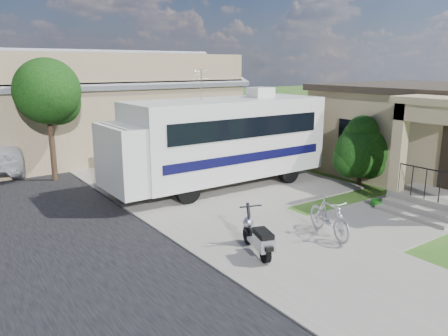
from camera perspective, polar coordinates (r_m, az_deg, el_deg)
ground at (r=11.89m, az=9.05°, el=-8.06°), size 120.00×120.00×0.00m
sidewalk_slab at (r=19.59m, az=-14.00°, el=0.31°), size 4.00×80.00×0.06m
driveway_slab at (r=16.06m, az=1.71°, el=-2.14°), size 7.00×6.00×0.05m
walk_slab at (r=13.51m, az=21.30°, el=-6.09°), size 4.00×3.00×0.05m
house at (r=19.28m, az=25.52°, el=4.49°), size 9.47×7.80×3.54m
warehouse at (r=23.30m, az=-15.58°, el=7.13°), size 12.50×8.40×5.04m
street_tree_a at (r=17.44m, az=-21.78°, el=8.92°), size 2.44×2.40×4.58m
street_tree_b at (r=27.24m, az=-26.97°, el=9.98°), size 2.44×2.40×4.73m
motorhome at (r=15.43m, az=-0.61°, el=3.85°), size 8.02×2.64×4.11m
shrub at (r=16.64m, az=17.44°, el=2.34°), size 2.09×1.99×2.56m
scooter at (r=10.09m, az=4.50°, el=-9.08°), size 0.78×1.54×1.04m
bicycle at (r=11.39m, az=13.55°, el=-6.50°), size 0.88×1.78×1.03m
garden_hose at (r=14.41m, az=19.38°, el=-4.46°), size 0.40×0.40×0.18m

